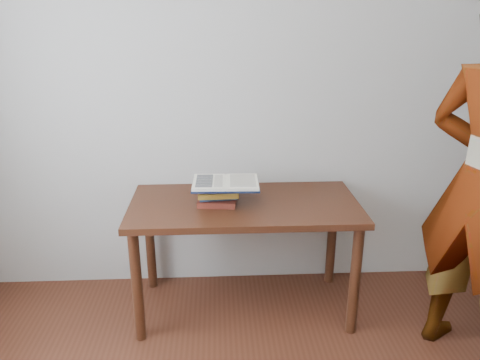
{
  "coord_description": "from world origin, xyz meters",
  "views": [
    {
      "loc": [
        -0.12,
        -1.15,
        1.76
      ],
      "look_at": [
        0.0,
        1.25,
        0.9
      ],
      "focal_mm": 35.0,
      "sensor_mm": 36.0,
      "label": 1
    }
  ],
  "objects": [
    {
      "name": "desk",
      "position": [
        0.03,
        1.38,
        0.62
      ],
      "size": [
        1.34,
        0.67,
        0.72
      ],
      "color": "#3F1C0F",
      "rests_on": "ground"
    },
    {
      "name": "room_shell",
      "position": [
        -0.08,
        0.01,
        1.63
      ],
      "size": [
        3.54,
        3.54,
        2.62
      ],
      "color": "#AAA9A1",
      "rests_on": "ground"
    },
    {
      "name": "open_book",
      "position": [
        -0.07,
        1.35,
        0.85
      ],
      "size": [
        0.38,
        0.27,
        0.03
      ],
      "rotation": [
        0.0,
        0.0,
        -0.03
      ],
      "color": "black",
      "rests_on": "book_stack"
    },
    {
      "name": "book_stack",
      "position": [
        -0.12,
        1.37,
        0.78
      ],
      "size": [
        0.24,
        0.19,
        0.12
      ],
      "color": "maroon",
      "rests_on": "desk"
    }
  ]
}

